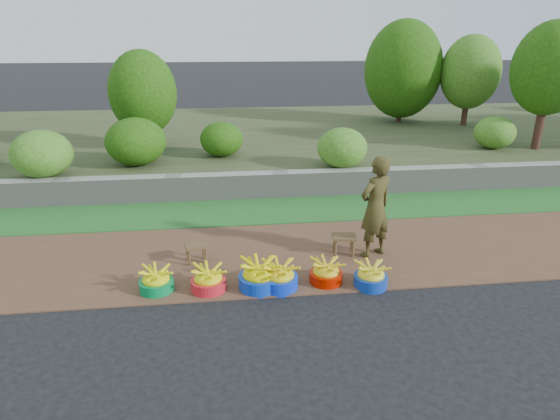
{
  "coord_description": "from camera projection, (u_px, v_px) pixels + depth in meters",
  "views": [
    {
      "loc": [
        -1.14,
        -5.35,
        3.26
      ],
      "look_at": [
        -0.34,
        1.3,
        0.75
      ],
      "focal_mm": 30.0,
      "sensor_mm": 36.0,
      "label": 1
    }
  ],
  "objects": [
    {
      "name": "basin_e",
      "position": [
        326.0,
        273.0,
        6.51
      ],
      "size": [
        0.46,
        0.46,
        0.35
      ],
      "color": "#AB1200",
      "rests_on": "ground"
    },
    {
      "name": "stool_left",
      "position": [
        196.0,
        248.0,
        7.05
      ],
      "size": [
        0.37,
        0.32,
        0.28
      ],
      "rotation": [
        0.0,
        0.0,
        0.24
      ],
      "color": "brown",
      "rests_on": "dirt_shoulder"
    },
    {
      "name": "retaining_wall",
      "position": [
        280.0,
        185.0,
        9.96
      ],
      "size": [
        80.0,
        0.35,
        0.55
      ],
      "primitive_type": "cube",
      "color": "gray",
      "rests_on": "ground"
    },
    {
      "name": "vendor_woman",
      "position": [
        375.0,
        207.0,
        7.08
      ],
      "size": [
        0.69,
        0.6,
        1.59
      ],
      "primitive_type": "imported",
      "rotation": [
        0.0,
        0.0,
        3.61
      ],
      "color": "black",
      "rests_on": "dirt_shoulder"
    },
    {
      "name": "basin_b",
      "position": [
        208.0,
        280.0,
        6.31
      ],
      "size": [
        0.48,
        0.48,
        0.36
      ],
      "color": "red",
      "rests_on": "ground"
    },
    {
      "name": "basin_f",
      "position": [
        371.0,
        276.0,
        6.42
      ],
      "size": [
        0.46,
        0.46,
        0.34
      ],
      "color": "#1036A8",
      "rests_on": "ground"
    },
    {
      "name": "stool_right",
      "position": [
        344.0,
        239.0,
        7.29
      ],
      "size": [
        0.39,
        0.32,
        0.32
      ],
      "rotation": [
        0.0,
        0.0,
        -0.14
      ],
      "color": "brown",
      "rests_on": "dirt_shoulder"
    },
    {
      "name": "earth_bank",
      "position": [
        261.0,
        139.0,
        14.53
      ],
      "size": [
        80.0,
        10.0,
        0.5
      ],
      "primitive_type": "cube",
      "color": "#3E4828",
      "rests_on": "ground"
    },
    {
      "name": "basin_d",
      "position": [
        279.0,
        277.0,
        6.36
      ],
      "size": [
        0.51,
        0.51,
        0.38
      ],
      "color": "#0C32D9",
      "rests_on": "ground"
    },
    {
      "name": "ground_plane",
      "position": [
        317.0,
        295.0,
        6.25
      ],
      "size": [
        120.0,
        120.0,
        0.0
      ],
      "primitive_type": "plane",
      "color": "black",
      "rests_on": "ground"
    },
    {
      "name": "basin_c",
      "position": [
        259.0,
        276.0,
        6.35
      ],
      "size": [
        0.56,
        0.56,
        0.42
      ],
      "color": "#0D39C7",
      "rests_on": "ground"
    },
    {
      "name": "grass_verge",
      "position": [
        285.0,
        210.0,
        9.26
      ],
      "size": [
        80.0,
        1.5,
        0.04
      ],
      "primitive_type": "cube",
      "color": "#266827",
      "rests_on": "ground"
    },
    {
      "name": "dirt_shoulder",
      "position": [
        302.0,
        254.0,
        7.41
      ],
      "size": [
        80.0,
        2.5,
        0.02
      ],
      "primitive_type": "cube",
      "color": "brown",
      "rests_on": "ground"
    },
    {
      "name": "vegetation",
      "position": [
        368.0,
        66.0,
        12.16
      ],
      "size": [
        34.53,
        8.03,
        4.39
      ],
      "color": "#3F221B",
      "rests_on": "earth_bank"
    },
    {
      "name": "basin_a",
      "position": [
        156.0,
        281.0,
        6.29
      ],
      "size": [
        0.46,
        0.46,
        0.34
      ],
      "color": "#047D3E",
      "rests_on": "ground"
    }
  ]
}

